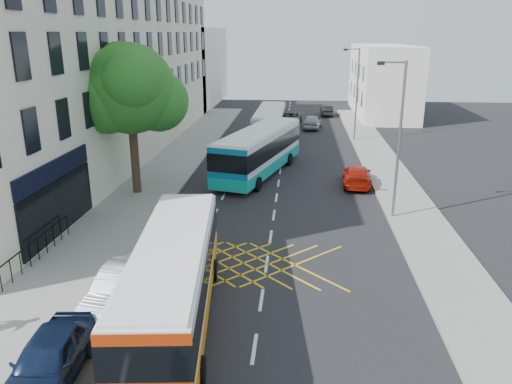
% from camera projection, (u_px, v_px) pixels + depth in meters
% --- Properties ---
extents(ground, '(120.00, 120.00, 0.00)m').
position_uv_depth(ground, '(254.00, 349.00, 15.57)').
color(ground, black).
rests_on(ground, ground).
extents(pavement_left, '(5.00, 70.00, 0.15)m').
position_uv_depth(pavement_left, '(138.00, 193.00, 30.46)').
color(pavement_left, gray).
rests_on(pavement_left, ground).
extents(pavement_right, '(3.00, 70.00, 0.15)m').
position_uv_depth(pavement_right, '(404.00, 200.00, 29.17)').
color(pavement_right, gray).
rests_on(pavement_right, ground).
extents(terrace_main, '(8.30, 45.00, 13.50)m').
position_uv_depth(terrace_main, '(99.00, 69.00, 37.87)').
color(terrace_main, beige).
rests_on(terrace_main, ground).
extents(terrace_far, '(8.00, 20.00, 10.00)m').
position_uv_depth(terrace_far, '(187.00, 67.00, 67.35)').
color(terrace_far, silver).
rests_on(terrace_far, ground).
extents(building_right, '(6.00, 18.00, 8.00)m').
position_uv_depth(building_right, '(382.00, 80.00, 59.00)').
color(building_right, silver).
rests_on(building_right, ground).
extents(street_tree, '(6.30, 5.70, 8.80)m').
position_uv_depth(street_tree, '(129.00, 90.00, 28.53)').
color(street_tree, '#382619').
rests_on(street_tree, pavement_left).
extents(lamp_near, '(1.45, 0.15, 8.00)m').
position_uv_depth(lamp_near, '(398.00, 133.00, 25.04)').
color(lamp_near, slate).
rests_on(lamp_near, pavement_right).
extents(lamp_far, '(1.45, 0.15, 8.00)m').
position_uv_depth(lamp_far, '(356.00, 89.00, 44.02)').
color(lamp_far, slate).
rests_on(lamp_far, pavement_right).
extents(railings, '(0.08, 5.60, 1.14)m').
position_uv_depth(railings, '(38.00, 247.00, 21.16)').
color(railings, black).
rests_on(railings, pavement_left).
extents(bus_near, '(3.45, 10.44, 2.88)m').
position_uv_depth(bus_near, '(173.00, 279.00, 16.79)').
color(bus_near, silver).
rests_on(bus_near, ground).
extents(bus_mid, '(5.48, 11.42, 3.13)m').
position_uv_depth(bus_mid, '(259.00, 151.00, 34.27)').
color(bus_mid, silver).
rests_on(bus_mid, ground).
extents(bus_far, '(2.71, 10.39, 2.91)m').
position_uv_depth(bus_far, '(270.00, 124.00, 44.90)').
color(bus_far, silver).
rests_on(bus_far, ground).
extents(parked_car_blue, '(1.98, 4.28, 1.42)m').
position_uv_depth(parked_car_blue, '(49.00, 359.00, 13.93)').
color(parked_car_blue, '#0D1934').
rests_on(parked_car_blue, ground).
extents(parked_car_silver, '(1.92, 4.59, 1.48)m').
position_uv_depth(parked_car_silver, '(122.00, 288.00, 17.73)').
color(parked_car_silver, '#A6A9AE').
rests_on(parked_car_silver, ground).
extents(red_hatchback, '(2.14, 4.49, 1.27)m').
position_uv_depth(red_hatchback, '(357.00, 176.00, 32.08)').
color(red_hatchback, '#9F1706').
rests_on(red_hatchback, ground).
extents(distant_car_grey, '(2.51, 4.66, 1.24)m').
position_uv_depth(distant_car_grey, '(291.00, 118.00, 53.48)').
color(distant_car_grey, '#393B40').
rests_on(distant_car_grey, ground).
extents(distant_car_silver, '(2.21, 4.36, 1.42)m').
position_uv_depth(distant_car_silver, '(312.00, 122.00, 51.00)').
color(distant_car_silver, '#9D9EA4').
rests_on(distant_car_silver, ground).
extents(distant_car_dark, '(1.41, 3.77, 1.23)m').
position_uv_depth(distant_car_dark, '(327.00, 110.00, 58.97)').
color(distant_car_dark, black).
rests_on(distant_car_dark, ground).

